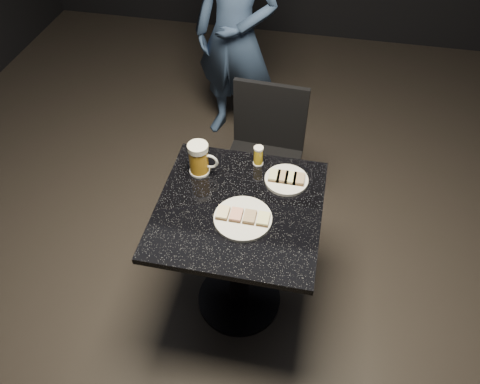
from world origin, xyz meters
name	(u,v)px	position (x,y,z in m)	size (l,w,h in m)	color
floor	(239,299)	(0.00, 0.00, 0.00)	(6.00, 6.00, 0.00)	black
plate_large	(243,218)	(0.03, -0.07, 0.76)	(0.24, 0.24, 0.01)	silver
plate_small	(286,180)	(0.18, 0.19, 0.76)	(0.19, 0.19, 0.01)	silver
patron	(236,35)	(-0.31, 1.40, 0.77)	(0.56, 0.37, 1.55)	navy
table	(239,242)	(0.00, 0.00, 0.51)	(0.70, 0.70, 0.75)	black
beer_mug	(199,159)	(-0.22, 0.17, 0.83)	(0.14, 0.09, 0.16)	silver
beer_tumbler	(258,156)	(0.03, 0.28, 0.80)	(0.05, 0.05, 0.10)	silver
chair	(264,153)	(0.01, 0.64, 0.50)	(0.42, 0.42, 0.87)	black
canapes_on_plate_large	(243,216)	(0.03, -0.07, 0.77)	(0.22, 0.07, 0.02)	#4C3521
canapes_on_plate_small	(287,177)	(0.18, 0.19, 0.77)	(0.16, 0.07, 0.02)	#4C3521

